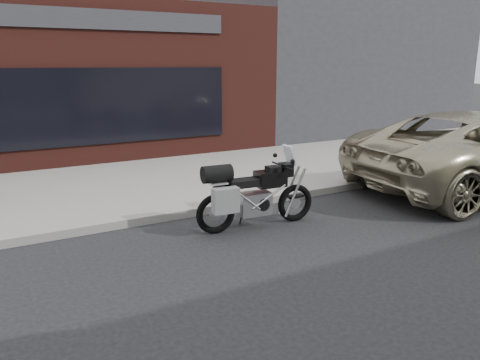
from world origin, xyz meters
name	(u,v)px	position (x,y,z in m)	size (l,w,h in m)	color
ground	(342,310)	(0.00, 0.00, 0.00)	(120.00, 120.00, 0.00)	black
near_sidewalk	(149,179)	(0.00, 7.00, 0.07)	(44.00, 6.00, 0.15)	gray
storefront	(22,80)	(-2.00, 13.98, 2.25)	(14.00, 10.07, 4.50)	#4E1F19
neighbour_building	(308,59)	(10.00, 14.00, 3.00)	(10.00, 10.00, 6.00)	#2C2C32
motorcycle	(250,195)	(0.47, 2.95, 0.61)	(2.25, 0.72, 1.42)	black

